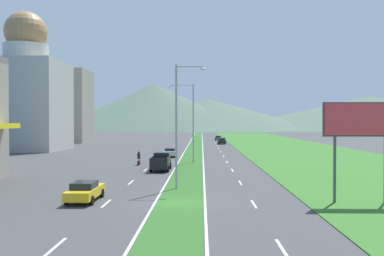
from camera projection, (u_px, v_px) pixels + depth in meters
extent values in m
plane|color=#424244|center=(180.00, 204.00, 28.70)|extent=(600.00, 600.00, 0.00)
cube|color=#2D6023|center=(195.00, 148.00, 88.68)|extent=(3.20, 240.00, 0.06)
cube|color=#387028|center=(291.00, 148.00, 88.20)|extent=(24.00, 240.00, 0.06)
cube|color=silver|center=(56.00, 247.00, 18.78)|extent=(0.16, 2.80, 0.01)
cube|color=silver|center=(106.00, 203.00, 28.74)|extent=(0.16, 2.80, 0.01)
cube|color=silver|center=(131.00, 182.00, 38.69)|extent=(0.16, 2.80, 0.01)
cube|color=silver|center=(145.00, 170.00, 48.65)|extent=(0.16, 2.80, 0.01)
cube|color=silver|center=(155.00, 162.00, 58.60)|extent=(0.16, 2.80, 0.01)
cube|color=silver|center=(162.00, 156.00, 68.56)|extent=(0.16, 2.80, 0.01)
cube|color=silver|center=(167.00, 152.00, 78.51)|extent=(0.16, 2.80, 0.01)
cube|color=silver|center=(171.00, 148.00, 88.46)|extent=(0.16, 2.80, 0.01)
cube|color=silver|center=(174.00, 146.00, 98.42)|extent=(0.16, 2.80, 0.01)
cube|color=silver|center=(176.00, 143.00, 108.37)|extent=(0.16, 2.80, 0.01)
cube|color=silver|center=(178.00, 142.00, 118.33)|extent=(0.16, 2.80, 0.01)
cube|color=silver|center=(282.00, 248.00, 18.55)|extent=(0.16, 2.80, 0.01)
cube|color=silver|center=(254.00, 204.00, 28.50)|extent=(0.16, 2.80, 0.01)
cube|color=silver|center=(240.00, 183.00, 38.46)|extent=(0.16, 2.80, 0.01)
cube|color=silver|center=(232.00, 170.00, 48.41)|extent=(0.16, 2.80, 0.01)
cube|color=silver|center=(227.00, 162.00, 58.36)|extent=(0.16, 2.80, 0.01)
cube|color=silver|center=(223.00, 156.00, 68.32)|extent=(0.16, 2.80, 0.01)
cube|color=silver|center=(221.00, 152.00, 78.27)|extent=(0.16, 2.80, 0.01)
cube|color=silver|center=(219.00, 148.00, 88.23)|extent=(0.16, 2.80, 0.01)
cube|color=silver|center=(217.00, 146.00, 98.18)|extent=(0.16, 2.80, 0.01)
cube|color=silver|center=(215.00, 144.00, 108.14)|extent=(0.16, 2.80, 0.01)
cube|color=silver|center=(214.00, 142.00, 118.09)|extent=(0.16, 2.80, 0.01)
cube|color=silver|center=(186.00, 148.00, 88.72)|extent=(0.16, 240.00, 0.01)
cube|color=silver|center=(203.00, 148.00, 88.64)|extent=(0.16, 240.00, 0.01)
cube|color=#B7B2A8|center=(26.00, 106.00, 82.86)|extent=(14.58, 14.58, 17.72)
cylinder|color=beige|center=(26.00, 53.00, 82.70)|extent=(8.66, 8.66, 3.30)
sphere|color=#B27F4C|center=(26.00, 32.00, 82.64)|extent=(8.25, 8.25, 8.25)
cube|color=#9E9384|center=(66.00, 106.00, 114.90)|extent=(12.56, 12.56, 19.86)
cone|color=#516B56|center=(154.00, 107.00, 290.83)|extent=(143.27, 143.27, 32.15)
cone|color=#516B56|center=(207.00, 114.00, 303.03)|extent=(162.48, 162.48, 22.55)
cone|color=#516B56|center=(369.00, 113.00, 324.53)|extent=(229.86, 229.86, 25.88)
cylinder|color=#99999E|center=(176.00, 127.00, 34.79)|extent=(0.18, 0.18, 10.44)
cylinder|color=#99999E|center=(190.00, 67.00, 34.70)|extent=(2.23, 0.13, 0.10)
ellipsoid|color=silver|center=(203.00, 69.00, 34.69)|extent=(0.56, 0.28, 0.20)
cylinder|color=#99999E|center=(193.00, 124.00, 56.91)|extent=(0.18, 0.18, 10.84)
cylinder|color=#99999E|center=(182.00, 85.00, 56.73)|extent=(3.18, 0.36, 0.10)
ellipsoid|color=silver|center=(170.00, 86.00, 56.64)|extent=(0.56, 0.28, 0.20)
cylinder|color=#4C4C51|center=(335.00, 169.00, 28.83)|extent=(0.20, 0.20, 4.74)
cube|color=#D83847|center=(361.00, 119.00, 28.64)|extent=(4.97, 0.16, 2.20)
cube|color=#4C4C51|center=(360.00, 119.00, 28.76)|extent=(5.17, 0.08, 2.40)
cube|color=#0C5128|center=(218.00, 138.00, 127.03)|extent=(1.87, 4.38, 0.64)
cube|color=black|center=(218.00, 136.00, 127.20)|extent=(1.61, 1.93, 0.41)
cylinder|color=black|center=(222.00, 139.00, 125.66)|extent=(0.22, 0.64, 0.64)
cylinder|color=black|center=(216.00, 139.00, 125.70)|extent=(0.22, 0.64, 0.64)
cylinder|color=black|center=(221.00, 139.00, 128.38)|extent=(0.22, 0.64, 0.64)
cylinder|color=black|center=(215.00, 139.00, 128.42)|extent=(0.22, 0.64, 0.64)
cube|color=navy|center=(222.00, 141.00, 111.16)|extent=(1.74, 4.24, 0.63)
cube|color=black|center=(222.00, 138.00, 111.32)|extent=(1.50, 1.86, 0.50)
cylinder|color=black|center=(226.00, 142.00, 109.83)|extent=(0.22, 0.64, 0.64)
cylinder|color=black|center=(219.00, 142.00, 109.87)|extent=(0.22, 0.64, 0.64)
cylinder|color=black|center=(225.00, 142.00, 112.46)|extent=(0.22, 0.64, 0.64)
cylinder|color=black|center=(219.00, 142.00, 112.49)|extent=(0.22, 0.64, 0.64)
cube|color=black|center=(222.00, 141.00, 105.76)|extent=(1.74, 4.78, 0.77)
cube|color=black|center=(222.00, 139.00, 105.94)|extent=(1.50, 2.10, 0.45)
cylinder|color=black|center=(225.00, 143.00, 104.26)|extent=(0.22, 0.64, 0.64)
cylinder|color=black|center=(219.00, 143.00, 104.30)|extent=(0.22, 0.64, 0.64)
cylinder|color=black|center=(225.00, 142.00, 107.22)|extent=(0.22, 0.64, 0.64)
cylinder|color=black|center=(218.00, 142.00, 107.26)|extent=(0.22, 0.64, 0.64)
cube|color=yellow|center=(85.00, 192.00, 29.66)|extent=(1.78, 4.68, 0.62)
cube|color=black|center=(84.00, 185.00, 29.47)|extent=(1.53, 2.06, 0.47)
cylinder|color=black|center=(79.00, 193.00, 31.14)|extent=(0.22, 0.64, 0.64)
cylinder|color=black|center=(102.00, 193.00, 31.10)|extent=(0.22, 0.64, 0.64)
cylinder|color=black|center=(67.00, 200.00, 28.24)|extent=(0.22, 0.64, 0.64)
cylinder|color=black|center=(92.00, 200.00, 28.20)|extent=(0.22, 0.64, 0.64)
cube|color=#B2B2B7|center=(170.00, 153.00, 66.87)|extent=(1.83, 4.08, 0.69)
cube|color=black|center=(170.00, 149.00, 66.69)|extent=(1.57, 1.80, 0.42)
cylinder|color=black|center=(165.00, 154.00, 68.16)|extent=(0.22, 0.64, 0.64)
cylinder|color=black|center=(176.00, 154.00, 68.11)|extent=(0.22, 0.64, 0.64)
cylinder|color=black|center=(164.00, 156.00, 65.63)|extent=(0.22, 0.64, 0.64)
cylinder|color=black|center=(175.00, 156.00, 65.59)|extent=(0.22, 0.64, 0.64)
cube|color=black|center=(161.00, 164.00, 48.30)|extent=(2.00, 5.40, 0.80)
cube|color=black|center=(162.00, 156.00, 49.88)|extent=(1.84, 2.00, 0.80)
cube|color=black|center=(152.00, 159.00, 47.21)|extent=(0.10, 3.20, 0.44)
cube|color=black|center=(168.00, 159.00, 47.17)|extent=(0.10, 3.20, 0.44)
cube|color=black|center=(158.00, 160.00, 45.64)|extent=(1.84, 0.10, 0.44)
cylinder|color=black|center=(154.00, 166.00, 49.94)|extent=(0.26, 0.80, 0.80)
cylinder|color=black|center=(170.00, 166.00, 49.90)|extent=(0.26, 0.80, 0.80)
cylinder|color=black|center=(151.00, 169.00, 46.71)|extent=(0.26, 0.80, 0.80)
cylinder|color=black|center=(168.00, 169.00, 46.66)|extent=(0.26, 0.80, 0.80)
cylinder|color=black|center=(140.00, 162.00, 54.99)|extent=(0.10, 0.60, 0.60)
cylinder|color=black|center=(138.00, 163.00, 53.59)|extent=(0.12, 0.60, 0.60)
cube|color=maroon|center=(139.00, 161.00, 54.28)|extent=(0.20, 1.12, 0.25)
ellipsoid|color=maroon|center=(139.00, 159.00, 54.48)|extent=(0.24, 0.44, 0.24)
cube|color=black|center=(139.00, 156.00, 54.17)|extent=(0.36, 0.28, 0.70)
sphere|color=black|center=(139.00, 152.00, 54.21)|extent=(0.26, 0.26, 0.26)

